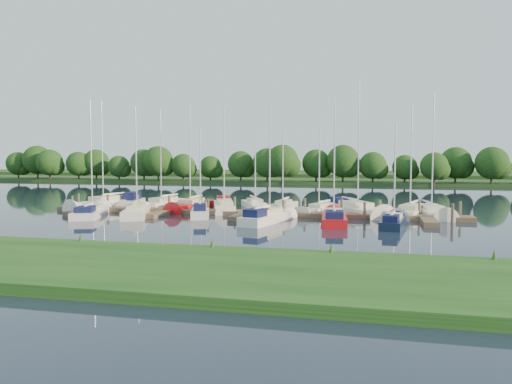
% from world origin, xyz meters
% --- Properties ---
extents(ground, '(260.00, 260.00, 0.00)m').
position_xyz_m(ground, '(0.00, 0.00, 0.00)').
color(ground, '#192333').
rests_on(ground, ground).
extents(near_bank, '(90.00, 10.00, 0.50)m').
position_xyz_m(near_bank, '(0.00, -16.00, 0.25)').
color(near_bank, '#184413').
rests_on(near_bank, ground).
extents(dock, '(40.00, 6.00, 0.40)m').
position_xyz_m(dock, '(0.00, 7.31, 0.20)').
color(dock, brown).
rests_on(dock, ground).
extents(mooring_pilings, '(38.24, 2.84, 2.00)m').
position_xyz_m(mooring_pilings, '(0.00, 8.43, 0.60)').
color(mooring_pilings, '#473D33').
rests_on(mooring_pilings, ground).
extents(far_shore, '(180.00, 30.00, 0.60)m').
position_xyz_m(far_shore, '(0.00, 75.00, 0.30)').
color(far_shore, '#24441A').
rests_on(far_shore, ground).
extents(distant_hill, '(220.00, 40.00, 1.40)m').
position_xyz_m(distant_hill, '(0.00, 100.00, 0.70)').
color(distant_hill, '#2F4E22').
rests_on(distant_hill, ground).
extents(treeline, '(145.34, 9.47, 8.27)m').
position_xyz_m(treeline, '(4.93, 62.05, 4.14)').
color(treeline, '#38281C').
rests_on(treeline, ground).
extents(sailboat_n_0, '(4.19, 9.41, 11.96)m').
position_xyz_m(sailboat_n_0, '(-16.94, 11.20, 0.28)').
color(sailboat_n_0, white).
rests_on(sailboat_n_0, ground).
extents(motorboat, '(2.63, 5.97, 1.93)m').
position_xyz_m(motorboat, '(-15.00, 13.50, 0.38)').
color(motorboat, white).
rests_on(motorboat, ground).
extents(sailboat_n_2, '(3.62, 8.76, 11.03)m').
position_xyz_m(sailboat_n_2, '(-10.86, 12.68, 0.27)').
color(sailboat_n_2, white).
rests_on(sailboat_n_2, ground).
extents(sailboat_n_3, '(2.48, 8.90, 11.28)m').
position_xyz_m(sailboat_n_3, '(-7.03, 11.34, 0.28)').
color(sailboat_n_3, red).
rests_on(sailboat_n_3, ground).
extents(sailboat_n_4, '(4.29, 8.49, 10.89)m').
position_xyz_m(sailboat_n_4, '(-3.48, 11.44, 0.33)').
color(sailboat_n_4, white).
rests_on(sailboat_n_4, ground).
extents(sailboat_n_5, '(4.23, 6.88, 9.14)m').
position_xyz_m(sailboat_n_5, '(-0.86, 14.05, 0.27)').
color(sailboat_n_5, white).
rests_on(sailboat_n_5, ground).
extents(sailboat_n_6, '(2.09, 6.69, 8.56)m').
position_xyz_m(sailboat_n_6, '(2.31, 13.72, 0.27)').
color(sailboat_n_6, white).
rests_on(sailboat_n_6, ground).
extents(sailboat_n_7, '(3.61, 6.89, 8.88)m').
position_xyz_m(sailboat_n_7, '(6.42, 11.20, 0.27)').
color(sailboat_n_7, white).
rests_on(sailboat_n_7, ground).
extents(sailboat_n_8, '(6.56, 10.35, 13.47)m').
position_xyz_m(sailboat_n_8, '(9.83, 11.84, 0.33)').
color(sailboat_n_8, white).
rests_on(sailboat_n_8, ground).
extents(sailboat_n_9, '(4.10, 8.56, 10.86)m').
position_xyz_m(sailboat_n_9, '(14.91, 10.68, 0.27)').
color(sailboat_n_9, white).
rests_on(sailboat_n_9, ground).
extents(sailboat_n_10, '(3.50, 9.47, 11.77)m').
position_xyz_m(sailboat_n_10, '(16.75, 11.77, 0.31)').
color(sailboat_n_10, white).
rests_on(sailboat_n_10, ground).
extents(sailboat_s_0, '(4.53, 8.88, 11.21)m').
position_xyz_m(sailboat_s_0, '(-14.11, 3.92, 0.31)').
color(sailboat_s_0, white).
rests_on(sailboat_s_0, ground).
extents(sailboat_s_1, '(4.19, 8.08, 10.53)m').
position_xyz_m(sailboat_s_1, '(-9.79, 4.48, 0.29)').
color(sailboat_s_1, white).
rests_on(sailboat_s_1, ground).
extents(sailboat_s_2, '(3.15, 6.48, 8.62)m').
position_xyz_m(sailboat_s_2, '(-4.02, 5.78, 0.35)').
color(sailboat_s_2, white).
rests_on(sailboat_s_2, ground).
extents(sailboat_s_3, '(3.42, 7.85, 10.14)m').
position_xyz_m(sailboat_s_3, '(2.93, 2.90, 0.34)').
color(sailboat_s_3, white).
rests_on(sailboat_s_3, ground).
extents(sailboat_s_4, '(2.62, 8.27, 10.50)m').
position_xyz_m(sailboat_s_4, '(8.34, 4.16, 0.33)').
color(sailboat_s_4, red).
rests_on(sailboat_s_4, ground).
extents(sailboat_s_5, '(2.30, 6.66, 8.52)m').
position_xyz_m(sailboat_s_5, '(13.11, 2.96, 0.32)').
color(sailboat_s_5, '#0F1A33').
rests_on(sailboat_s_5, ground).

